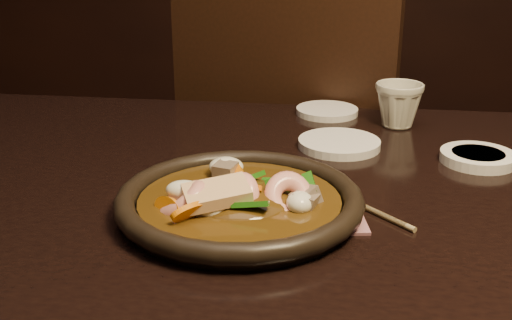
# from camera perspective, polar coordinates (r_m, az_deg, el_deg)

# --- Properties ---
(table) EXTENTS (1.60, 0.90, 0.75)m
(table) POSITION_cam_1_polar(r_m,az_deg,el_deg) (0.80, 16.42, -9.79)
(table) COLOR black
(table) RESTS_ON floor
(chair) EXTENTS (0.57, 0.57, 0.99)m
(chair) POSITION_cam_1_polar(r_m,az_deg,el_deg) (1.42, 3.93, -1.41)
(chair) COLOR black
(chair) RESTS_ON floor
(plate) EXTENTS (0.29, 0.29, 0.03)m
(plate) POSITION_cam_1_polar(r_m,az_deg,el_deg) (0.74, -1.47, -3.76)
(plate) COLOR black
(plate) RESTS_ON table
(stirfry) EXTENTS (0.19, 0.18, 0.06)m
(stirfry) POSITION_cam_1_polar(r_m,az_deg,el_deg) (0.73, -1.80, -3.42)
(stirfry) COLOR #3D270B
(stirfry) RESTS_ON plate
(soy_dish) EXTENTS (0.10, 0.10, 0.01)m
(soy_dish) POSITION_cam_1_polar(r_m,az_deg,el_deg) (0.95, 19.12, 0.22)
(soy_dish) COLOR white
(soy_dish) RESTS_ON table
(saucer_left) EXTENTS (0.11, 0.11, 0.01)m
(saucer_left) POSITION_cam_1_polar(r_m,az_deg,el_deg) (1.13, 6.34, 4.35)
(saucer_left) COLOR white
(saucer_left) RESTS_ON table
(saucer_right) EXTENTS (0.12, 0.12, 0.01)m
(saucer_right) POSITION_cam_1_polar(r_m,az_deg,el_deg) (0.96, 7.41, 1.46)
(saucer_right) COLOR white
(saucer_right) RESTS_ON table
(tea_cup) EXTENTS (0.10, 0.10, 0.08)m
(tea_cup) POSITION_cam_1_polar(r_m,az_deg,el_deg) (1.07, 12.56, 4.92)
(tea_cup) COLOR beige
(tea_cup) RESTS_ON table
(chopsticks) EXTENTS (0.17, 0.17, 0.01)m
(chopsticks) POSITION_cam_1_polar(r_m,az_deg,el_deg) (0.79, 7.56, -3.18)
(chopsticks) COLOR #A0875B
(chopsticks) RESTS_ON table
(napkin) EXTENTS (0.15, 0.15, 0.00)m
(napkin) POSITION_cam_1_polar(r_m,az_deg,el_deg) (0.75, 4.18, -4.36)
(napkin) COLOR #985D6B
(napkin) RESTS_ON table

